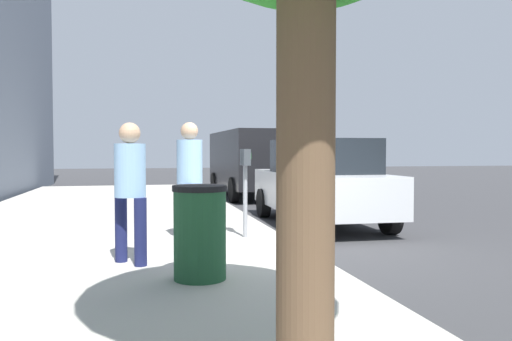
{
  "coord_description": "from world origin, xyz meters",
  "views": [
    {
      "loc": [
        -7.26,
        2.28,
        1.52
      ],
      "look_at": [
        0.92,
        0.41,
        1.21
      ],
      "focal_mm": 35.76,
      "sensor_mm": 36.0,
      "label": 1
    }
  ],
  "objects_px": {
    "parking_meter": "(245,174)",
    "trash_bin": "(200,232)",
    "parked_van_far": "(252,159)",
    "parked_sedan_near": "(320,182)",
    "pedestrian_at_meter": "(190,170)",
    "pedestrian_bystander": "(130,181)"
  },
  "relations": [
    {
      "from": "parked_sedan_near",
      "to": "trash_bin",
      "type": "bearing_deg",
      "value": 146.17
    },
    {
      "from": "pedestrian_at_meter",
      "to": "parked_van_far",
      "type": "relative_size",
      "value": 0.35
    },
    {
      "from": "parking_meter",
      "to": "parked_sedan_near",
      "type": "relative_size",
      "value": 0.32
    },
    {
      "from": "pedestrian_at_meter",
      "to": "parked_sedan_near",
      "type": "height_order",
      "value": "pedestrian_at_meter"
    },
    {
      "from": "pedestrian_at_meter",
      "to": "parking_meter",
      "type": "bearing_deg",
      "value": 14.17
    },
    {
      "from": "parking_meter",
      "to": "parked_van_far",
      "type": "xyz_separation_m",
      "value": [
        8.59,
        -1.99,
        0.09
      ]
    },
    {
      "from": "parking_meter",
      "to": "trash_bin",
      "type": "relative_size",
      "value": 1.4
    },
    {
      "from": "pedestrian_at_meter",
      "to": "pedestrian_bystander",
      "type": "bearing_deg",
      "value": -106.77
    },
    {
      "from": "trash_bin",
      "to": "parked_sedan_near",
      "type": "bearing_deg",
      "value": -33.83
    },
    {
      "from": "pedestrian_at_meter",
      "to": "parked_van_far",
      "type": "height_order",
      "value": "parked_van_far"
    },
    {
      "from": "parking_meter",
      "to": "parked_van_far",
      "type": "relative_size",
      "value": 0.27
    },
    {
      "from": "parking_meter",
      "to": "pedestrian_at_meter",
      "type": "relative_size",
      "value": 0.77
    },
    {
      "from": "pedestrian_at_meter",
      "to": "parked_sedan_near",
      "type": "distance_m",
      "value": 3.52
    },
    {
      "from": "parking_meter",
      "to": "trash_bin",
      "type": "distance_m",
      "value": 2.76
    },
    {
      "from": "parking_meter",
      "to": "trash_bin",
      "type": "height_order",
      "value": "parking_meter"
    },
    {
      "from": "parked_van_far",
      "to": "trash_bin",
      "type": "bearing_deg",
      "value": 164.86
    },
    {
      "from": "parking_meter",
      "to": "parked_van_far",
      "type": "height_order",
      "value": "parked_van_far"
    },
    {
      "from": "parking_meter",
      "to": "parked_sedan_near",
      "type": "distance_m",
      "value": 2.81
    },
    {
      "from": "pedestrian_bystander",
      "to": "trash_bin",
      "type": "bearing_deg",
      "value": -90.32
    },
    {
      "from": "parked_sedan_near",
      "to": "pedestrian_bystander",
      "type": "bearing_deg",
      "value": 133.49
    },
    {
      "from": "parking_meter",
      "to": "pedestrian_at_meter",
      "type": "height_order",
      "value": "pedestrian_at_meter"
    },
    {
      "from": "pedestrian_at_meter",
      "to": "pedestrian_bystander",
      "type": "distance_m",
      "value": 1.78
    }
  ]
}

